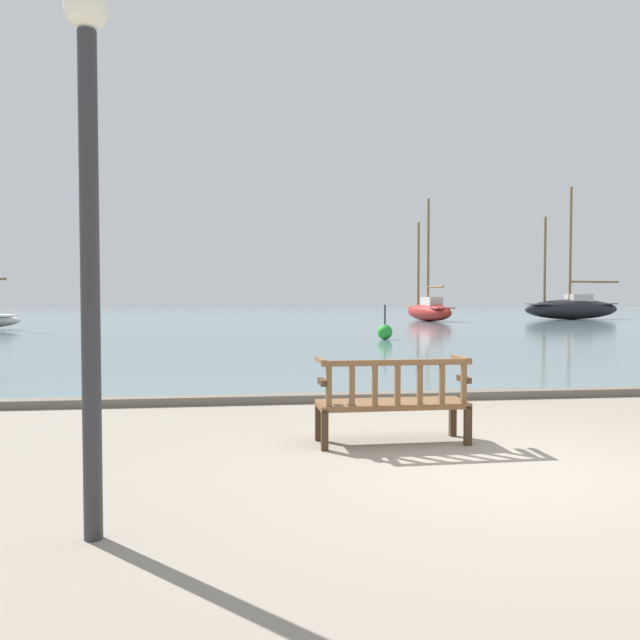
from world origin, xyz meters
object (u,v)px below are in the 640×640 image
object	(u,v)px
sailboat_mid_port	(572,307)
lamp_post	(89,200)
park_bench	(393,400)
sailboat_mid_starboard	(429,310)
channel_buoy	(385,332)

from	to	relation	value
sailboat_mid_port	lamp_post	distance (m)	42.29
park_bench	sailboat_mid_starboard	bearing A→B (deg)	72.12
park_bench	channel_buoy	world-z (taller)	channel_buoy
park_bench	sailboat_mid_port	size ratio (longest dim) A/B	0.18
sailboat_mid_port	channel_buoy	distance (m)	24.92
sailboat_mid_port	sailboat_mid_starboard	distance (m)	10.62
park_bench	sailboat_mid_starboard	world-z (taller)	sailboat_mid_starboard
sailboat_mid_starboard	lamp_post	distance (m)	36.03
lamp_post	channel_buoy	xyz separation A→B (m)	(6.00, 17.29, -1.83)
sailboat_mid_port	sailboat_mid_starboard	size ratio (longest dim) A/B	1.16
park_bench	sailboat_mid_starboard	size ratio (longest dim) A/B	0.21
lamp_post	sailboat_mid_starboard	bearing A→B (deg)	69.37
sailboat_mid_port	lamp_post	bearing A→B (deg)	-123.23
lamp_post	sailboat_mid_port	bearing A→B (deg)	56.77
sailboat_mid_port	lamp_post	xyz separation A→B (m)	(-23.17, -35.36, 1.29)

